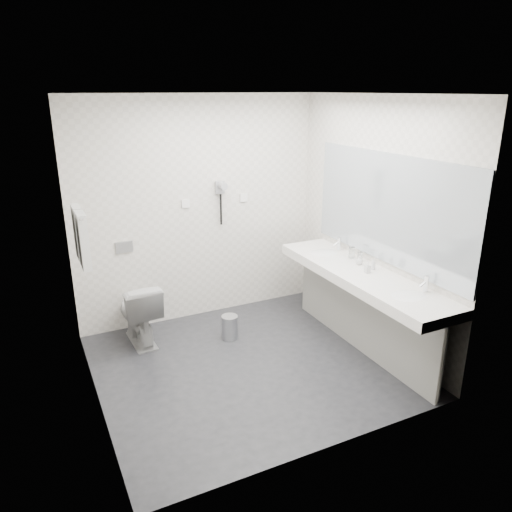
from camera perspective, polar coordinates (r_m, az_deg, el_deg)
floor at (r=4.85m, az=-0.83°, el=-12.60°), size 2.80×2.80×0.00m
ceiling at (r=4.13m, az=-1.01°, el=18.42°), size 2.80×2.80×0.00m
wall_back at (r=5.49m, az=-6.72°, el=5.25°), size 2.80×0.00×2.80m
wall_front at (r=3.27m, az=8.86°, el=-4.47°), size 2.80×0.00×2.80m
wall_left at (r=3.97m, az=-19.50°, el=-1.09°), size 0.00×2.60×2.60m
wall_right at (r=5.06m, az=13.61°, el=3.67°), size 0.00×2.60×2.60m
vanity_counter at (r=4.89m, az=12.18°, el=-2.34°), size 0.55×2.20×0.10m
vanity_panel at (r=5.07m, az=12.07°, el=-6.78°), size 0.03×2.15×0.75m
vanity_post_near at (r=4.42m, az=20.78°, el=-11.70°), size 0.06×0.06×0.75m
vanity_post_far at (r=5.86m, az=6.10°, el=-2.84°), size 0.06×0.06×0.75m
mirror at (r=4.86m, az=15.14°, el=5.34°), size 0.02×2.20×1.05m
basin_near at (r=4.42m, az=17.36°, el=-4.61°), size 0.40×0.31×0.05m
basin_far at (r=5.36m, az=7.97°, el=0.25°), size 0.40×0.31×0.05m
faucet_near at (r=4.52m, az=19.28°, el=-3.08°), size 0.04×0.04×0.15m
faucet_far at (r=5.44m, az=9.72°, el=1.43°), size 0.04×0.04×0.15m
soap_bottle_a at (r=4.83m, az=12.90°, el=-1.33°), size 0.05×0.05×0.11m
soap_bottle_b at (r=5.04m, az=11.96°, el=-0.49°), size 0.10×0.10×0.09m
soap_bottle_c at (r=4.93m, az=13.57°, el=-0.93°), size 0.05×0.05×0.11m
glass_left at (r=5.14m, az=12.04°, el=-0.07°), size 0.06×0.06×0.10m
glass_right at (r=5.22m, az=11.13°, el=0.39°), size 0.07×0.07×0.12m
toilet at (r=5.25m, az=-13.56°, el=-6.38°), size 0.40×0.68×0.68m
flush_plate at (r=5.35m, az=-15.14°, el=1.00°), size 0.18×0.02×0.12m
pedal_bin at (r=5.27m, az=-3.09°, el=-8.37°), size 0.22×0.22×0.24m
bin_lid at (r=5.21m, az=-3.11°, el=-7.10°), size 0.17×0.17×0.02m
towel_rail at (r=4.42m, az=-20.22°, el=4.87°), size 0.02×0.62×0.02m
towel_near at (r=4.35m, az=-19.54°, el=1.69°), size 0.07×0.24×0.48m
towel_far at (r=4.61m, az=-19.99°, el=2.61°), size 0.07×0.24×0.48m
dryer_cradle at (r=5.50m, az=-4.24°, el=8.01°), size 0.10×0.04×0.14m
dryer_barrel at (r=5.43m, az=-3.97°, el=8.20°), size 0.08×0.14×0.08m
dryer_cord at (r=5.54m, az=-4.12°, el=5.45°), size 0.02×0.02×0.35m
switch_plate_a at (r=5.41m, az=-8.22°, el=6.07°), size 0.09×0.02×0.09m
switch_plate_b at (r=5.66m, az=-1.44°, el=6.82°), size 0.09×0.02×0.09m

